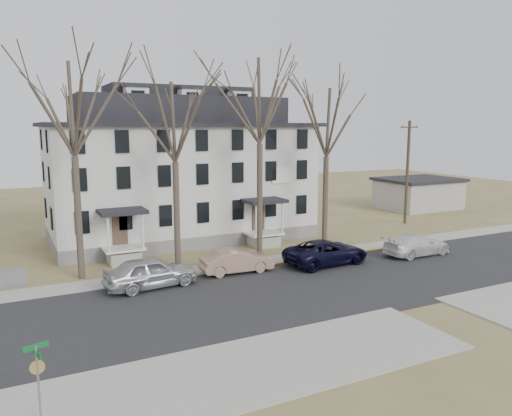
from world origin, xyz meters
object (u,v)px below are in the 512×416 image
tree_mid_right (327,118)px  car_silver (151,273)px  bicycle_left (126,256)px  car_white (417,245)px  utility_pole_far (407,171)px  street_sign (38,372)px  tree_center (260,95)px  boarding_house (180,172)px  car_tan (237,261)px  tree_mid_left (174,116)px  tree_far_left (72,102)px  car_navy (327,253)px

tree_mid_right → car_silver: 17.13m
car_silver → bicycle_left: bearing=-4.6°
car_white → bicycle_left: car_white is taller
bicycle_left → car_silver: bearing=-174.7°
bicycle_left → utility_pole_far: bearing=-81.4°
tree_mid_right → street_sign: bearing=-144.0°
tree_center → street_sign: tree_center is taller
tree_mid_right → utility_pole_far: (12.00, 4.20, -4.70)m
utility_pole_far → car_white: bearing=-129.7°
boarding_house → car_tan: boarding_house is taller
tree_center → car_white: 15.12m
tree_mid_left → boarding_house: bearing=69.8°
tree_far_left → street_sign: tree_far_left is taller
tree_center → street_sign: size_ratio=5.56×
tree_mid_left → bicycle_left: size_ratio=6.87×
tree_far_left → car_silver: size_ratio=2.66×
utility_pole_far → car_white: utility_pole_far is taller
tree_far_left → car_tan: size_ratio=3.05×
tree_far_left → car_tan: (8.73, -3.23, -9.60)m
boarding_house → tree_center: tree_center is taller
tree_far_left → utility_pole_far: tree_far_left is taller
street_sign → utility_pole_far: bearing=14.7°
boarding_house → car_tan: bearing=-91.4°
car_navy → street_sign: bearing=117.7°
tree_far_left → tree_mid_right: size_ratio=1.08×
tree_far_left → bicycle_left: tree_far_left is taller
tree_far_left → car_white: size_ratio=2.69×
street_sign → car_silver: bearing=44.6°
car_tan → boarding_house: bearing=2.1°
tree_far_left → utility_pole_far: bearing=8.1°
boarding_house → utility_pole_far: bearing=-10.9°
car_tan → car_white: car_tan is taller
tree_mid_left → car_navy: tree_mid_left is taller
tree_mid_right → car_white: 11.08m
car_tan → street_sign: 16.87m
tree_mid_left → car_white: 18.81m
car_navy → boarding_house: bearing=21.8°
car_tan → car_navy: size_ratio=0.78×
car_navy → car_silver: bearing=84.3°
tree_mid_right → car_white: tree_mid_right is taller
tree_mid_right → car_silver: size_ratio=2.47×
boarding_house → car_white: bearing=-46.0°
car_tan → car_navy: car_navy is taller
utility_pole_far → car_navy: utility_pole_far is taller
tree_mid_right → street_sign: tree_mid_right is taller
tree_center → car_navy: tree_center is taller
tree_far_left → boarding_house: bearing=42.2°
car_silver → car_tan: 5.52m
tree_mid_left → car_tan: tree_mid_left is taller
car_silver → car_white: (18.56, -1.41, -0.14)m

